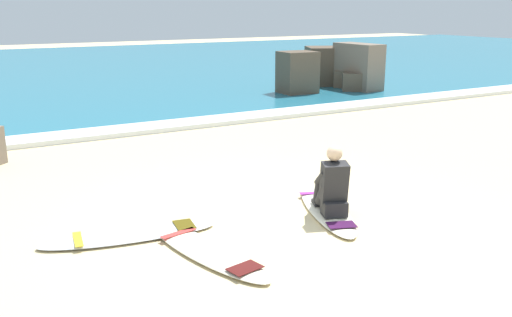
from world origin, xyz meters
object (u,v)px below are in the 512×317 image
Objects in this scene: surfer_seated at (332,187)px; surfboard_spare_near at (207,251)px; surfboard_main at (327,209)px; surfboard_spare_far at (130,235)px.

surfboard_spare_near is (-1.98, -0.24, -0.40)m from surfer_seated.
surfboard_spare_near is at bearing -167.54° from surfboard_main.
surfer_seated reaches higher than surfboard_spare_far.
surfboard_main is 1.01× the size of surfboard_spare_near.
surfboard_spare_near is (-2.06, -0.45, 0.00)m from surfboard_main.
surfboard_spare_far is (-2.61, 0.68, -0.40)m from surfer_seated.
surfboard_main is 0.99× the size of surfboard_spare_far.
surfer_seated reaches higher than surfboard_spare_near.
surfboard_spare_near is at bearing -173.08° from surfer_seated.
surfboard_main is 2.73m from surfboard_spare_far.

